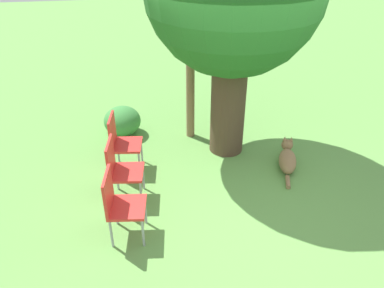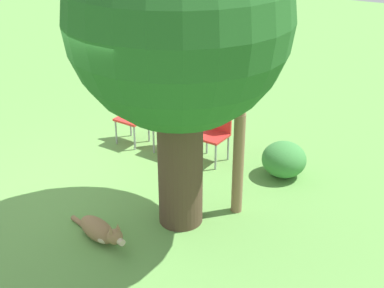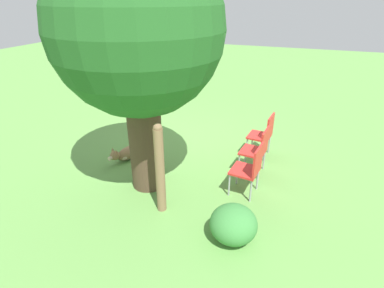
{
  "view_description": "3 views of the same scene",
  "coord_description": "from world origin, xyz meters",
  "px_view_note": "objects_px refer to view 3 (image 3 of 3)",
  "views": [
    {
      "loc": [
        -1.4,
        -3.88,
        3.28
      ],
      "look_at": [
        -0.68,
        0.71,
        0.46
      ],
      "focal_mm": 35.0,
      "sensor_mm": 36.0,
      "label": 1
    },
    {
      "loc": [
        4.88,
        3.89,
        3.8
      ],
      "look_at": [
        -0.1,
        1.35,
        1.05
      ],
      "focal_mm": 50.0,
      "sensor_mm": 36.0,
      "label": 2
    },
    {
      "loc": [
        -2.25,
        5.04,
        2.96
      ],
      "look_at": [
        -0.66,
        0.78,
        0.68
      ],
      "focal_mm": 28.0,
      "sensor_mm": 36.0,
      "label": 3
    }
  ],
  "objects_px": {
    "oak_tree": "(137,34)",
    "red_chair_2": "(250,167)",
    "fence_post": "(160,169)",
    "red_chair_1": "(258,148)",
    "red_chair_0": "(264,133)",
    "dog": "(127,153)"
  },
  "relations": [
    {
      "from": "fence_post",
      "to": "red_chair_2",
      "type": "xyz_separation_m",
      "value": [
        -1.16,
        -0.86,
        -0.22
      ]
    },
    {
      "from": "fence_post",
      "to": "red_chair_1",
      "type": "distance_m",
      "value": 1.96
    },
    {
      "from": "red_chair_0",
      "to": "red_chair_1",
      "type": "relative_size",
      "value": 1.0
    },
    {
      "from": "oak_tree",
      "to": "red_chair_2",
      "type": "bearing_deg",
      "value": -169.07
    },
    {
      "from": "red_chair_1",
      "to": "red_chair_2",
      "type": "relative_size",
      "value": 1.0
    },
    {
      "from": "oak_tree",
      "to": "red_chair_0",
      "type": "height_order",
      "value": "oak_tree"
    },
    {
      "from": "fence_post",
      "to": "red_chair_0",
      "type": "bearing_deg",
      "value": -117.36
    },
    {
      "from": "oak_tree",
      "to": "red_chair_2",
      "type": "xyz_separation_m",
      "value": [
        -1.67,
        -0.32,
        -1.97
      ]
    },
    {
      "from": "fence_post",
      "to": "dog",
      "type": "bearing_deg",
      "value": -41.55
    },
    {
      "from": "oak_tree",
      "to": "red_chair_1",
      "type": "relative_size",
      "value": 4.23
    },
    {
      "from": "dog",
      "to": "red_chair_1",
      "type": "bearing_deg",
      "value": 117.67
    },
    {
      "from": "fence_post",
      "to": "red_chair_1",
      "type": "relative_size",
      "value": 1.61
    },
    {
      "from": "oak_tree",
      "to": "red_chair_2",
      "type": "relative_size",
      "value": 4.23
    },
    {
      "from": "red_chair_2",
      "to": "fence_post",
      "type": "bearing_deg",
      "value": 43.38
    },
    {
      "from": "red_chair_0",
      "to": "red_chair_1",
      "type": "distance_m",
      "value": 0.7
    },
    {
      "from": "red_chair_0",
      "to": "red_chair_1",
      "type": "xyz_separation_m",
      "value": [
        0.01,
        0.7,
        0.0
      ]
    },
    {
      "from": "dog",
      "to": "fence_post",
      "type": "relative_size",
      "value": 0.7
    },
    {
      "from": "fence_post",
      "to": "oak_tree",
      "type": "bearing_deg",
      "value": -46.38
    },
    {
      "from": "oak_tree",
      "to": "dog",
      "type": "relative_size",
      "value": 3.75
    },
    {
      "from": "dog",
      "to": "red_chair_1",
      "type": "xyz_separation_m",
      "value": [
        -2.48,
        -0.39,
        0.37
      ]
    },
    {
      "from": "fence_post",
      "to": "red_chair_1",
      "type": "height_order",
      "value": "fence_post"
    },
    {
      "from": "red_chair_2",
      "to": "dog",
      "type": "bearing_deg",
      "value": -0.31
    }
  ]
}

